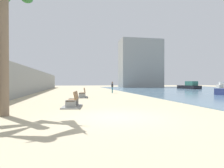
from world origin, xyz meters
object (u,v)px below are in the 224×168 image
boat_far_left (189,86)px  boat_distant (222,86)px  person_walking (112,86)px  bench_far (83,95)px  bench_near (73,103)px

boat_far_left → boat_distant: boat_far_left is taller
person_walking → boat_distant: bearing=29.0°
boat_far_left → bench_far: bearing=-141.0°
boat_far_left → boat_distant: bearing=23.9°
bench_near → person_walking: person_walking is taller
person_walking → bench_far: bearing=-121.5°
bench_far → person_walking: (4.46, 7.27, 0.69)m
bench_far → boat_far_left: size_ratio=0.37×
bench_near → person_walking: (5.39, 14.67, 0.69)m
person_walking → boat_distant: size_ratio=0.35×
bench_near → boat_distant: bearing=40.6°
person_walking → boat_far_left: bearing=32.1°
bench_near → bench_far: (0.93, 7.41, 0.00)m
bench_far → boat_distant: 45.63m
person_walking → bench_near: bearing=-110.2°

